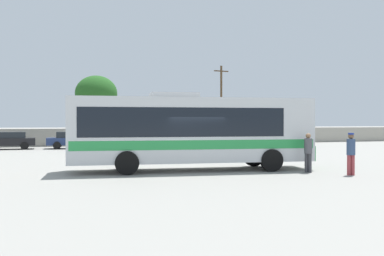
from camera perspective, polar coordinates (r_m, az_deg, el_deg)
ground_plane at (r=30.29m, az=-5.87°, el=-3.53°), size 300.00×300.00×0.00m
perimeter_wall at (r=43.46m, az=-9.50°, el=-1.13°), size 80.00×0.30×1.64m
coach_bus_silver_green at (r=20.85m, az=-0.37°, el=-0.16°), size 11.53×3.72×3.64m
attendant_by_bus_door at (r=20.74m, az=14.69°, el=-2.78°), size 0.50×0.50×1.78m
passenger_waiting_on_apron at (r=20.20m, az=19.73°, el=-2.81°), size 0.46×0.46×1.82m
parked_car_leftmost_black at (r=39.80m, az=-22.54°, el=-1.44°), size 4.41×2.06×1.44m
parked_car_second_dark_blue at (r=39.19m, az=-14.90°, el=-1.44°), size 4.68×2.22×1.43m
parked_car_third_white at (r=40.55m, az=-6.65°, el=-1.33°), size 4.49×1.99×1.46m
utility_pole_far at (r=50.12m, az=3.77°, el=3.31°), size 1.80×0.36×8.58m
roadside_tree_midleft at (r=48.54m, az=-12.19°, el=4.36°), size 4.44×4.44×7.21m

